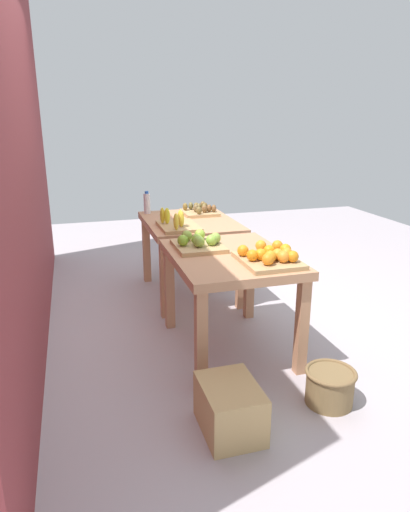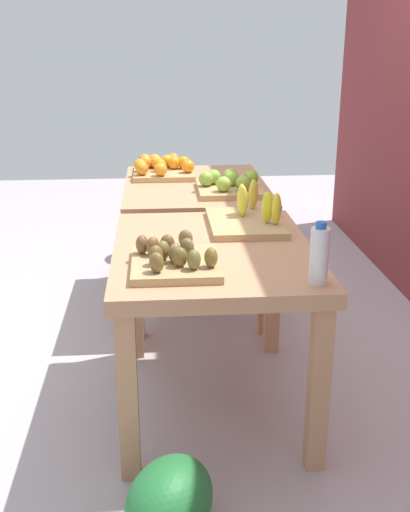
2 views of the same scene
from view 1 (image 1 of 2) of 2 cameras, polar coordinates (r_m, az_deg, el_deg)
ground_plane at (r=3.92m, az=0.23°, el=-7.58°), size 8.00×8.00×0.00m
back_wall at (r=3.43m, az=-22.55°, el=13.54°), size 4.40×0.12×3.00m
display_table_left at (r=3.20m, az=3.10°, el=-1.53°), size 1.04×0.80×0.72m
display_table_right at (r=4.23m, az=-1.93°, el=3.14°), size 1.04×0.80×0.72m
orange_bin at (r=2.99m, az=8.14°, el=-0.04°), size 0.45×0.39×0.11m
apple_bin at (r=3.29m, az=-0.81°, el=1.70°), size 0.40×0.35×0.11m
banana_crate at (r=3.89m, az=-3.50°, el=4.01°), size 0.44×0.32×0.17m
kiwi_bin at (r=4.45m, az=-0.65°, el=5.73°), size 0.36×0.32×0.10m
water_bottle at (r=4.52m, az=-7.29°, el=6.60°), size 0.06×0.06×0.22m
watermelon_pile at (r=5.25m, az=-2.05°, el=0.42°), size 0.71×0.41×0.26m
wicker_basket at (r=2.89m, az=15.39°, el=-15.43°), size 0.30×0.30×0.22m
cardboard_produce_box at (r=2.58m, az=3.13°, el=-18.52°), size 0.40×0.30×0.28m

